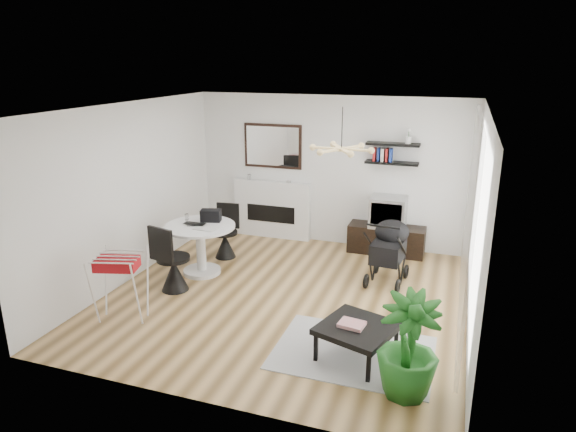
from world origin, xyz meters
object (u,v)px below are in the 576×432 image
(fireplace, at_px, (272,202))
(stroller, at_px, (389,253))
(tv_console, at_px, (386,239))
(crt_tv, at_px, (388,212))
(drying_rack, at_px, (121,286))
(potted_plant, at_px, (408,346))
(dining_table, at_px, (201,242))
(coffee_table, at_px, (357,329))

(fireplace, height_order, stroller, fireplace)
(fireplace, height_order, tv_console, fireplace)
(crt_tv, bearing_deg, tv_console, 146.37)
(fireplace, bearing_deg, crt_tv, -4.33)
(crt_tv, bearing_deg, drying_rack, -129.38)
(tv_console, height_order, potted_plant, potted_plant)
(tv_console, distance_m, drying_rack, 4.61)
(dining_table, xyz_separation_m, coffee_table, (2.84, -1.61, -0.17))
(crt_tv, relative_size, potted_plant, 0.55)
(stroller, bearing_deg, drying_rack, -137.77)
(tv_console, bearing_deg, fireplace, 175.75)
(stroller, height_order, coffee_table, stroller)
(stroller, bearing_deg, dining_table, -161.90)
(crt_tv, relative_size, drying_rack, 0.67)
(fireplace, relative_size, potted_plant, 1.95)
(crt_tv, height_order, dining_table, crt_tv)
(tv_console, height_order, drying_rack, drying_rack)
(dining_table, height_order, potted_plant, potted_plant)
(tv_console, xyz_separation_m, stroller, (0.21, -1.20, 0.21))
(drying_rack, height_order, potted_plant, potted_plant)
(dining_table, bearing_deg, tv_console, 34.99)
(tv_console, relative_size, coffee_table, 1.34)
(stroller, xyz_separation_m, potted_plant, (0.59, -2.76, 0.10))
(dining_table, xyz_separation_m, stroller, (2.87, 0.66, -0.08))
(tv_console, xyz_separation_m, coffee_table, (0.18, -3.47, 0.12))
(tv_console, height_order, dining_table, dining_table)
(fireplace, bearing_deg, dining_table, -102.50)
(fireplace, distance_m, crt_tv, 2.22)
(tv_console, relative_size, drying_rack, 1.45)
(fireplace, distance_m, potted_plant, 5.10)
(fireplace, relative_size, drying_rack, 2.37)
(drying_rack, relative_size, potted_plant, 0.82)
(fireplace, xyz_separation_m, coffee_table, (2.39, -3.64, -0.32))
(tv_console, relative_size, potted_plant, 1.19)
(crt_tv, bearing_deg, stroller, -80.53)
(fireplace, distance_m, stroller, 2.79)
(coffee_table, bearing_deg, potted_plant, -38.56)
(tv_console, xyz_separation_m, dining_table, (-2.66, -1.86, 0.29))
(tv_console, height_order, stroller, stroller)
(fireplace, xyz_separation_m, dining_table, (-0.45, -2.03, -0.15))
(tv_console, distance_m, dining_table, 3.26)
(coffee_table, bearing_deg, stroller, 89.39)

